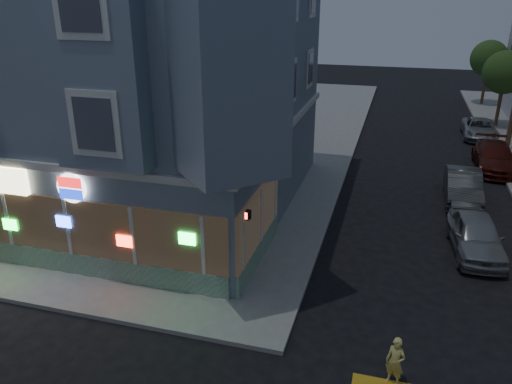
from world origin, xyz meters
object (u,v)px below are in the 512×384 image
at_px(parked_car_a, 476,235).
at_px(parked_car_b, 463,186).
at_px(street_tree_near, 505,72).
at_px(traffic_signal, 239,195).
at_px(running_child, 395,362).
at_px(parked_car_d, 479,129).
at_px(street_tree_far, 489,58).
at_px(parked_car_c, 495,157).

distance_m(parked_car_a, parked_car_b, 5.20).
xyz_separation_m(street_tree_near, traffic_signal, (-11.33, -25.12, -0.60)).
xyz_separation_m(running_child, parked_car_b, (2.71, 13.06, 0.05)).
bearing_deg(running_child, parked_car_d, 102.57).
relative_size(parked_car_a, parked_car_b, 0.96).
distance_m(street_tree_near, parked_car_a, 20.90).
distance_m(street_tree_far, parked_car_d, 11.81).
distance_m(running_child, parked_car_c, 18.88).
bearing_deg(street_tree_far, parked_car_a, -97.24).
xyz_separation_m(parked_car_a, parked_car_b, (0.00, 5.20, 0.00)).
bearing_deg(running_child, parked_car_c, 98.70).
relative_size(street_tree_far, parked_car_a, 1.26).
bearing_deg(parked_car_a, running_child, -113.25).
xyz_separation_m(street_tree_far, parked_car_b, (-3.60, -23.14, -3.21)).
height_order(running_child, parked_car_c, parked_car_c).
distance_m(street_tree_far, parked_car_a, 28.75).
distance_m(street_tree_far, traffic_signal, 35.01).
bearing_deg(traffic_signal, street_tree_far, 82.62).
bearing_deg(parked_car_c, parked_car_b, -111.44).
distance_m(parked_car_d, traffic_signal, 24.13).
bearing_deg(traffic_signal, parked_car_a, 43.24).
bearing_deg(traffic_signal, parked_car_c, 68.58).
bearing_deg(running_child, street_tree_far, 103.56).
relative_size(street_tree_far, parked_car_d, 1.17).
relative_size(running_child, parked_car_c, 0.27).
bearing_deg(traffic_signal, running_child, -20.03).
distance_m(parked_car_c, traffic_signal, 18.27).
height_order(parked_car_c, parked_car_d, parked_car_c).
bearing_deg(parked_car_b, traffic_signal, -126.66).
bearing_deg(parked_car_d, parked_car_a, -95.73).
relative_size(parked_car_b, traffic_signal, 0.93).
bearing_deg(traffic_signal, parked_car_b, 63.75).
xyz_separation_m(parked_car_a, parked_car_c, (2.10, 10.40, 0.00)).
xyz_separation_m(street_tree_far, running_child, (-6.31, -36.20, -3.27)).
distance_m(parked_car_a, traffic_signal, 9.46).
height_order(street_tree_far, parked_car_c, street_tree_far).
xyz_separation_m(parked_car_a, parked_car_d, (2.09, 17.10, -0.09)).
bearing_deg(street_tree_far, running_child, -99.88).
height_order(parked_car_b, traffic_signal, traffic_signal).
bearing_deg(parked_car_b, parked_car_c, 69.10).
bearing_deg(parked_car_a, parked_car_d, 78.78).
bearing_deg(parked_car_b, running_child, -100.62).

